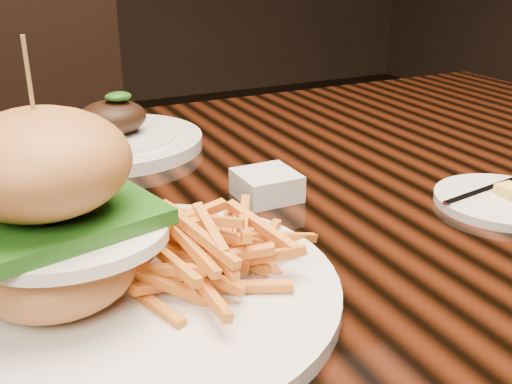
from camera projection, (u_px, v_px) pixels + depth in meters
name	position (u px, v px, depth m)	size (l,w,h in m)	color
dining_table	(229.00, 257.00, 0.72)	(1.60, 0.90, 0.75)	black
burger_plate	(118.00, 245.00, 0.47)	(0.33, 0.33, 0.22)	silver
side_saucer	(502.00, 200.00, 0.68)	(0.15, 0.15, 0.02)	silver
ramekin	(267.00, 185.00, 0.69)	(0.07, 0.07, 0.03)	silver
far_dish	(114.00, 138.00, 0.86)	(0.25, 0.25, 0.08)	silver
chair_far	(56.00, 156.00, 1.48)	(0.52, 0.53, 0.95)	black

